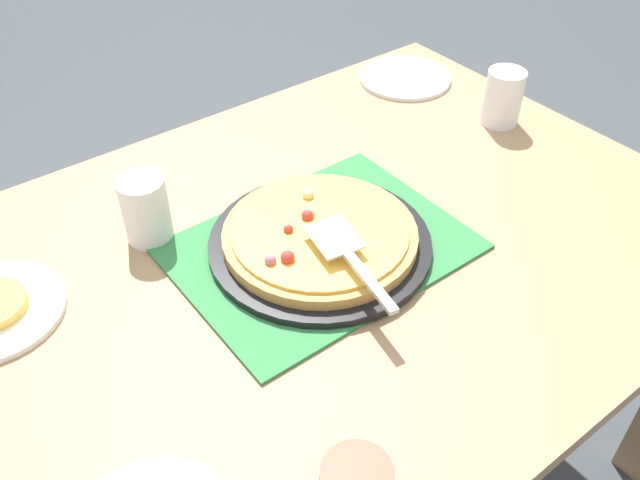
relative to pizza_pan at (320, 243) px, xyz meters
name	(u,v)px	position (x,y,z in m)	size (l,w,h in m)	color
ground_plane	(320,478)	(0.00, 0.00, -0.76)	(8.00, 8.00, 0.00)	#3D4247
dining_table	(320,294)	(0.00, 0.00, -0.12)	(1.40, 1.00, 0.75)	#9E7A56
placemat	(320,248)	(0.00, 0.00, -0.01)	(0.48, 0.36, 0.01)	#2D753D
pizza_pan	(320,243)	(0.00, 0.00, 0.00)	(0.38, 0.38, 0.01)	black
pizza	(320,234)	(0.00, 0.00, 0.02)	(0.33, 0.33, 0.04)	tan
plate_side	(405,78)	(-0.53, -0.36, -0.01)	(0.22, 0.22, 0.01)	white
cup_far	(146,210)	(0.22, -0.20, 0.05)	(0.08, 0.08, 0.12)	white
cup_corner	(503,98)	(-0.56, -0.10, 0.05)	(0.08, 0.08, 0.12)	white
pizza_server	(348,255)	(0.02, 0.10, 0.05)	(0.09, 0.23, 0.01)	silver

